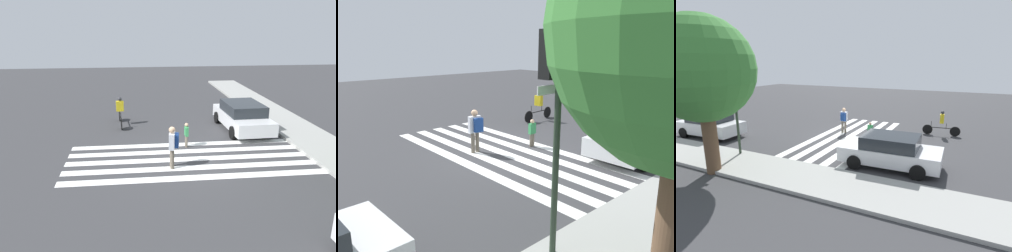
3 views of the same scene
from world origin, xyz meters
TOP-DOWN VIEW (x-y plane):
  - ground_plane at (0.00, 0.00)m, footprint 60.00×60.00m
  - sidewalk_curb at (0.00, 6.25)m, footprint 36.00×2.50m
  - crosswalk_stripes at (0.00, 0.00)m, footprint 3.88×10.00m
  - pedestrian_adult_yellow_jacket at (0.73, -0.75)m, footprint 0.50×0.44m
  - pedestrian_adult_blue_shirt at (-1.43, 0.14)m, footprint 0.32×0.17m
  - cyclist_near_curb at (-5.10, -2.92)m, footprint 2.28×0.42m
  - car_parked_dark_suv at (-3.60, 3.46)m, footprint 4.42×2.20m

SIDE VIEW (x-z plane):
  - ground_plane at x=0.00m, z-range 0.00..0.00m
  - crosswalk_stripes at x=0.00m, z-range 0.00..0.01m
  - sidewalk_curb at x=0.00m, z-range 0.00..0.14m
  - pedestrian_adult_blue_shirt at x=-1.43m, z-range 0.07..1.20m
  - car_parked_dark_suv at x=-3.60m, z-range 0.02..1.47m
  - cyclist_near_curb at x=-5.10m, z-range 0.07..1.65m
  - pedestrian_adult_yellow_jacket at x=0.73m, z-range 0.14..1.81m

